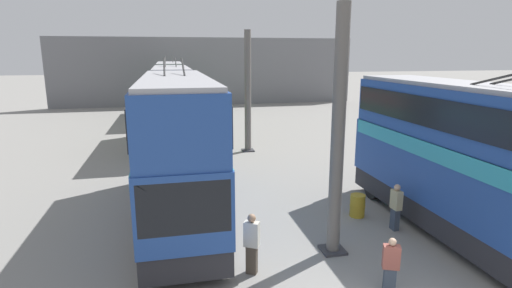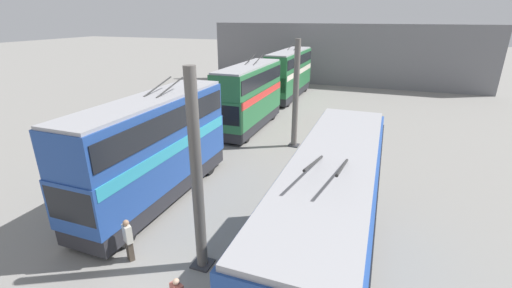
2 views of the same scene
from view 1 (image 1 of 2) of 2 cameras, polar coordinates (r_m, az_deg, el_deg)
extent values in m
cube|color=slate|center=(48.74, -6.84, 10.23)|extent=(0.50, 36.00, 7.91)
cylinder|color=#605B56|center=(11.98, 11.63, 1.30)|extent=(0.41, 0.41, 7.48)
cube|color=#333338|center=(13.21, 10.89, -14.63)|extent=(0.73, 0.73, 0.08)
cylinder|color=#605B56|center=(24.86, -1.18, 7.42)|extent=(0.41, 0.41, 7.48)
cube|color=#333338|center=(25.47, -1.14, -0.90)|extent=(0.73, 0.73, 0.08)
cylinder|color=black|center=(18.88, 21.98, -5.21)|extent=(1.07, 0.30, 1.07)
cylinder|color=black|center=(17.80, 16.35, -5.85)|extent=(1.07, 0.30, 1.07)
cube|color=#28282D|center=(15.26, 27.14, -9.34)|extent=(10.53, 2.45, 0.79)
cube|color=#234793|center=(14.80, 27.72, -3.99)|extent=(10.75, 2.50, 2.18)
cube|color=teal|center=(14.61, 28.05, -0.93)|extent=(10.42, 2.54, 0.55)
cube|color=#234793|center=(14.41, 28.52, 3.52)|extent=(10.64, 2.43, 1.75)
cube|color=black|center=(14.40, 28.56, 3.86)|extent=(10.32, 2.51, 0.96)
cube|color=#9E9EA3|center=(14.31, 28.93, 7.24)|extent=(10.53, 2.25, 0.14)
cube|color=black|center=(18.97, 17.56, 1.01)|extent=(0.12, 2.30, 1.39)
cylinder|color=#282828|center=(13.06, 31.80, 8.13)|extent=(2.35, 0.07, 0.65)
cylinder|color=black|center=(12.10, -4.99, -14.48)|extent=(1.07, 0.30, 1.07)
cylinder|color=black|center=(12.06, -15.28, -15.03)|extent=(1.07, 0.30, 1.07)
cylinder|color=black|center=(18.81, -7.90, -4.44)|extent=(1.07, 0.30, 1.07)
cylinder|color=black|center=(18.78, -14.32, -4.76)|extent=(1.07, 0.30, 1.07)
cube|color=#28282D|center=(15.38, -10.77, -7.92)|extent=(10.04, 2.45, 0.79)
cube|color=#234793|center=(14.93, -11.00, -2.64)|extent=(10.25, 2.50, 2.14)
cube|color=teal|center=(14.74, -11.13, 0.35)|extent=(9.94, 2.54, 0.55)
cube|color=#234793|center=(14.53, -11.34, 5.12)|extent=(10.14, 2.43, 1.93)
cube|color=black|center=(14.52, -11.36, 5.49)|extent=(9.84, 2.51, 1.06)
cube|color=#9E9EA3|center=(14.43, -11.52, 9.18)|extent=(10.04, 2.25, 0.14)
cube|color=black|center=(10.05, -10.18, -9.02)|extent=(0.12, 2.30, 1.37)
cylinder|color=#282828|center=(15.70, -10.38, 10.82)|extent=(2.35, 0.07, 0.65)
cylinder|color=#282828|center=(15.69, -12.98, 10.71)|extent=(2.35, 0.07, 0.65)
cylinder|color=black|center=(24.42, -9.02, -0.62)|extent=(0.94, 0.30, 0.94)
cylinder|color=black|center=(24.40, -13.95, -0.86)|extent=(0.94, 0.30, 0.94)
cylinder|color=black|center=(30.64, -9.77, 2.08)|extent=(0.94, 0.30, 0.94)
cylinder|color=black|center=(30.62, -13.70, 1.90)|extent=(0.94, 0.30, 0.94)
cube|color=#28282D|center=(27.56, -11.64, 1.17)|extent=(9.18, 2.45, 0.76)
cube|color=#286B3D|center=(27.30, -11.78, 4.23)|extent=(9.36, 2.50, 2.22)
cube|color=red|center=(27.19, -11.86, 5.97)|extent=(9.08, 2.54, 0.55)
cube|color=#286B3D|center=(27.08, -11.98, 8.48)|extent=(9.27, 2.43, 1.83)
cube|color=black|center=(27.08, -11.99, 8.67)|extent=(8.99, 2.51, 1.01)
cube|color=#9E9EA3|center=(27.03, -12.08, 10.56)|extent=(9.18, 2.25, 0.14)
cube|color=black|center=(22.70, -11.62, 3.11)|extent=(0.12, 2.30, 1.42)
cylinder|color=#282828|center=(28.20, -11.42, 11.41)|extent=(2.35, 0.07, 0.65)
cylinder|color=#282828|center=(28.19, -12.86, 11.34)|extent=(2.35, 0.07, 0.65)
cylinder|color=black|center=(35.61, -10.19, 3.61)|extent=(1.00, 0.30, 1.00)
cylinder|color=black|center=(35.60, -13.57, 3.45)|extent=(1.00, 0.30, 1.00)
cylinder|color=black|center=(43.60, -10.65, 5.25)|extent=(1.00, 0.30, 1.00)
cylinder|color=black|center=(43.58, -13.42, 5.12)|extent=(1.00, 0.30, 1.00)
cube|color=#28282D|center=(39.66, -11.98, 4.69)|extent=(10.85, 2.45, 0.78)
cube|color=#286B3D|center=(39.48, -12.08, 6.87)|extent=(11.07, 2.50, 2.25)
cube|color=silver|center=(39.40, -12.14, 8.10)|extent=(10.74, 2.54, 0.55)
cube|color=#286B3D|center=(39.33, -12.22, 9.80)|extent=(10.96, 2.43, 1.80)
cube|color=black|center=(39.33, -12.22, 9.93)|extent=(10.63, 2.51, 0.99)
cube|color=#9E9EA3|center=(39.30, -12.29, 11.22)|extent=(10.85, 2.25, 0.14)
cube|color=black|center=(34.01, -11.99, 6.34)|extent=(0.12, 2.30, 1.44)
cylinder|color=#282828|center=(40.68, -11.82, 11.79)|extent=(2.35, 0.07, 0.65)
cylinder|color=#282828|center=(40.67, -12.83, 11.74)|extent=(2.35, 0.07, 0.65)
cube|color=#384251|center=(11.40, 18.51, -18.01)|extent=(0.30, 0.35, 0.72)
cube|color=#934C42|center=(11.08, 18.77, -15.02)|extent=(0.38, 0.48, 0.62)
sphere|color=tan|center=(10.90, 18.93, -13.10)|extent=(0.20, 0.20, 0.20)
cube|color=#473D33|center=(11.68, -0.61, -16.18)|extent=(0.32, 0.36, 0.83)
cube|color=beige|center=(11.32, -0.62, -12.75)|extent=(0.42, 0.48, 0.72)
sphere|color=#A37A5B|center=(11.13, -0.63, -10.54)|extent=(0.23, 0.23, 0.23)
cube|color=#384251|center=(15.07, 19.21, -10.11)|extent=(0.31, 0.21, 0.78)
cube|color=tan|center=(14.81, 19.42, -7.51)|extent=(0.43, 0.25, 0.68)
sphere|color=tan|center=(14.66, 19.55, -5.86)|extent=(0.22, 0.22, 0.22)
cylinder|color=#B28E23|center=(15.82, 14.29, -8.52)|extent=(0.56, 0.56, 0.86)
cylinder|color=#B28E23|center=(15.82, 14.29, -8.52)|extent=(0.59, 0.59, 0.04)
camera|label=2|loc=(10.94, 72.90, 19.18)|focal=24.00mm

